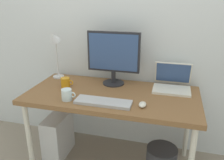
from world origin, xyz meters
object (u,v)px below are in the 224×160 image
(mouse, at_px, (142,105))
(glass_cup, at_px, (67,95))
(desk_lamp, at_px, (54,45))
(coffee_mug, at_px, (66,82))
(desk, at_px, (112,100))
(monitor, at_px, (113,55))
(laptop, at_px, (172,83))
(keyboard, at_px, (103,102))
(computer_tower, at_px, (58,136))

(mouse, height_order, glass_cup, glass_cup)
(desk_lamp, relative_size, glass_cup, 4.05)
(coffee_mug, bearing_deg, glass_cup, -62.40)
(desk_lamp, height_order, coffee_mug, desk_lamp)
(desk_lamp, xyz_separation_m, coffee_mug, (0.18, -0.19, -0.30))
(mouse, relative_size, glass_cup, 0.77)
(desk, distance_m, desk_lamp, 0.78)
(desk, distance_m, monitor, 0.40)
(coffee_mug, relative_size, glass_cup, 0.99)
(laptop, bearing_deg, keyboard, -138.38)
(monitor, bearing_deg, desk, -78.26)
(glass_cup, bearing_deg, coffee_mug, 117.60)
(desk, xyz_separation_m, coffee_mug, (-0.44, 0.03, 0.10))
(laptop, distance_m, mouse, 0.47)
(mouse, bearing_deg, computer_tower, 168.09)
(desk, relative_size, coffee_mug, 12.44)
(coffee_mug, height_order, glass_cup, glass_cup)
(monitor, bearing_deg, laptop, 2.11)
(coffee_mug, bearing_deg, keyboard, -29.35)
(mouse, height_order, computer_tower, mouse)
(keyboard, xyz_separation_m, glass_cup, (-0.30, -0.01, 0.03))
(mouse, bearing_deg, monitor, 129.61)
(computer_tower, bearing_deg, keyboard, -20.74)
(laptop, bearing_deg, coffee_mug, -167.64)
(computer_tower, bearing_deg, monitor, 24.03)
(desk, relative_size, mouse, 16.18)
(monitor, relative_size, laptop, 1.52)
(glass_cup, bearing_deg, desk_lamp, 125.75)
(monitor, distance_m, coffee_mug, 0.50)
(desk_lamp, distance_m, glass_cup, 0.62)
(laptop, bearing_deg, monitor, -177.89)
(coffee_mug, bearing_deg, desk_lamp, 134.77)
(glass_cup, bearing_deg, monitor, 58.96)
(desk, relative_size, computer_tower, 3.47)
(laptop, distance_m, glass_cup, 0.92)
(monitor, bearing_deg, computer_tower, -155.97)
(keyboard, relative_size, computer_tower, 1.05)
(monitor, bearing_deg, keyboard, -85.84)
(desk, relative_size, glass_cup, 12.38)
(desk, height_order, monitor, monitor)
(desk, xyz_separation_m, desk_lamp, (-0.63, 0.22, 0.40))
(desk_lamp, xyz_separation_m, computer_tower, (0.08, -0.23, -0.85))
(desk, relative_size, keyboard, 3.31)
(mouse, xyz_separation_m, computer_tower, (-0.83, 0.18, -0.53))
(desk, height_order, glass_cup, glass_cup)
(monitor, distance_m, keyboard, 0.50)
(keyboard, distance_m, computer_tower, 0.78)
(mouse, bearing_deg, glass_cup, -176.11)
(keyboard, height_order, mouse, mouse)
(desk, bearing_deg, computer_tower, -179.25)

